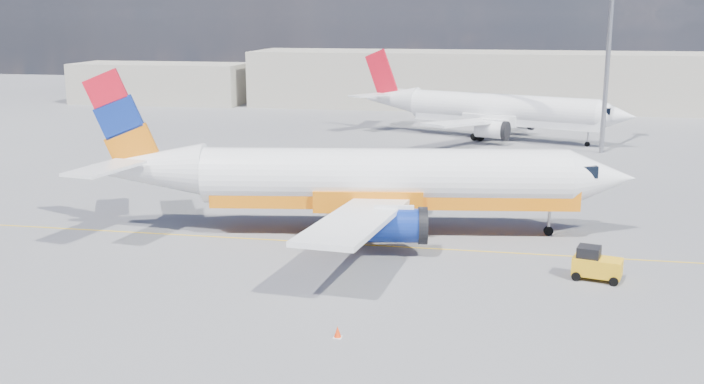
% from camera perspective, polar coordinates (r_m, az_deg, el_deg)
% --- Properties ---
extents(ground, '(240.00, 240.00, 0.00)m').
position_cam_1_polar(ground, '(43.42, 1.98, -5.08)').
color(ground, '#57575B').
rests_on(ground, ground).
extents(taxi_line, '(70.00, 0.15, 0.01)m').
position_cam_1_polar(taxi_line, '(46.25, 2.55, -3.95)').
color(taxi_line, gold).
rests_on(taxi_line, ground).
extents(terminal_main, '(70.00, 14.00, 8.00)m').
position_cam_1_polar(terminal_main, '(116.23, 10.21, 8.03)').
color(terminal_main, '#A69F8F').
rests_on(terminal_main, ground).
extents(terminal_annex, '(26.00, 10.00, 6.00)m').
position_cam_1_polar(terminal_annex, '(124.36, -13.74, 7.70)').
color(terminal_annex, '#A69F8F').
rests_on(terminal_annex, ground).
extents(main_jet, '(33.87, 26.43, 10.24)m').
position_cam_1_polar(main_jet, '(48.05, 1.14, 0.89)').
color(main_jet, white).
rests_on(main_jet, ground).
extents(second_jet, '(30.87, 23.39, 9.41)m').
position_cam_1_polar(second_jet, '(86.89, 10.27, 5.88)').
color(second_jet, white).
rests_on(second_jet, ground).
extents(gse_tug, '(2.66, 2.01, 1.71)m').
position_cam_1_polar(gse_tug, '(42.24, 17.31, -5.04)').
color(gse_tug, black).
rests_on(gse_tug, ground).
extents(traffic_cone, '(0.36, 0.36, 0.51)m').
position_cam_1_polar(traffic_cone, '(33.57, -1.06, -10.15)').
color(traffic_cone, white).
rests_on(traffic_cone, ground).
extents(floodlight_mast, '(1.57, 1.57, 21.54)m').
position_cam_1_polar(floodlight_mast, '(79.69, 18.30, 11.89)').
color(floodlight_mast, gray).
rests_on(floodlight_mast, ground).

